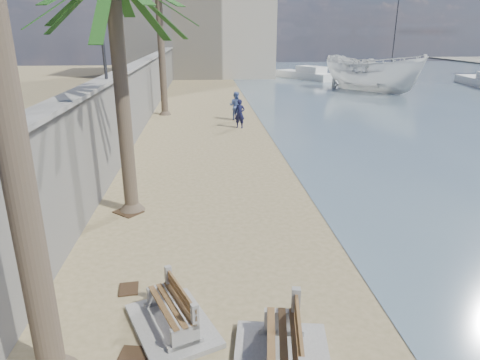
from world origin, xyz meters
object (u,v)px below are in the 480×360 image
sailboat_west (390,77)px  bench_far (172,312)px  boat_cruiser (372,71)px  bench_near (283,354)px  yacht_far (305,76)px  person_b (236,104)px  person_a (240,112)px

sailboat_west → bench_far: bearing=-117.8°
bench_far → sailboat_west: (22.45, 42.50, -0.03)m
bench_far → boat_cruiser: bearing=63.3°
sailboat_west → boat_cruiser: bearing=-121.4°
bench_near → yacht_far: yacht_far is taller
sailboat_west → yacht_far: bearing=169.4°
bench_near → person_b: (0.85, 21.38, 0.55)m
person_b → sailboat_west: 29.92m
yacht_far → sailboat_west: sailboat_west is taller
bench_near → person_a: 18.95m
bench_far → person_a: bearing=81.1°
yacht_far → sailboat_west: (9.66, -1.81, -0.03)m
bench_near → bench_far: size_ratio=1.12×
boat_cruiser → bench_near: bearing=-149.5°
bench_near → person_b: bearing=87.7°
yacht_far → sailboat_west: bearing=-130.4°
bench_far → boat_cruiser: size_ratio=0.51×
bench_far → person_a: person_a is taller
bench_far → person_a: 17.80m
boat_cruiser → bench_far: bearing=-153.1°
bench_far → yacht_far: 46.13m
person_b → sailboat_west: sailboat_west is taller
person_b → yacht_far: 26.31m
bench_far → boat_cruiser: boat_cruiser is taller
bench_far → person_b: (2.71, 20.03, 0.62)m
yacht_far → person_a: bearing=129.7°
bench_far → person_b: 20.22m
yacht_far → sailboat_west: size_ratio=0.86×
bench_near → boat_cruiser: bearing=66.9°
bench_near → person_a: (0.90, 18.93, 0.51)m
bench_far → person_b: size_ratio=1.18×
person_b → boat_cruiser: 18.26m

